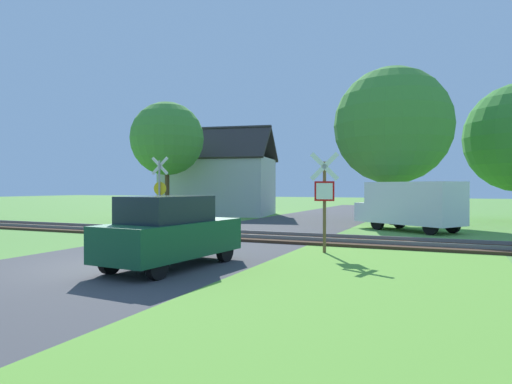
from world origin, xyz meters
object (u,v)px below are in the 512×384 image
object	(u,v)px
tree_right	(393,126)
mail_truck	(411,204)
stop_sign_near	(324,195)
crossing_sign_far	(160,188)
house	(219,184)
parked_car	(170,232)
tree_left	(167,139)

from	to	relation	value
tree_right	mail_truck	xyz separation A→B (m)	(1.20, -3.48, -4.05)
mail_truck	stop_sign_near	bearing A→B (deg)	-159.28
stop_sign_near	crossing_sign_far	distance (m)	10.31
crossing_sign_far	house	bearing A→B (deg)	95.28
crossing_sign_far	parked_car	world-z (taller)	crossing_sign_far
stop_sign_near	crossing_sign_far	world-z (taller)	crossing_sign_far
parked_car	crossing_sign_far	bearing A→B (deg)	131.87
house	tree_right	size ratio (longest dim) A/B	1.02
tree_left	parked_car	size ratio (longest dim) A/B	1.77
crossing_sign_far	mail_truck	xyz separation A→B (m)	(11.06, 3.74, -0.74)
crossing_sign_far	tree_right	size ratio (longest dim) A/B	0.41
parked_car	house	bearing A→B (deg)	119.98
house	tree_right	world-z (taller)	tree_right
house	parked_car	size ratio (longest dim) A/B	2.07
stop_sign_near	tree_right	size ratio (longest dim) A/B	0.36
mail_truck	parked_car	size ratio (longest dim) A/B	1.24
tree_right	mail_truck	world-z (taller)	tree_right
tree_right	parked_car	size ratio (longest dim) A/B	2.04
stop_sign_near	house	world-z (taller)	house
tree_right	parked_car	bearing A→B (deg)	-102.35
tree_right	house	bearing A→B (deg)	162.84
crossing_sign_far	mail_truck	world-z (taller)	crossing_sign_far
crossing_sign_far	tree_left	world-z (taller)	tree_left
tree_left	parked_car	bearing A→B (deg)	-55.32
house	crossing_sign_far	bearing A→B (deg)	-86.36
stop_sign_near	crossing_sign_far	bearing A→B (deg)	-39.21
crossing_sign_far	house	distance (m)	11.43
house	mail_truck	xyz separation A→B (m)	(13.77, -7.36, -0.97)
stop_sign_near	parked_car	size ratio (longest dim) A/B	0.74
tree_left	mail_truck	distance (m)	15.31
parked_car	tree_left	bearing A→B (deg)	129.82
stop_sign_near	mail_truck	xyz separation A→B (m)	(1.82, 8.30, -0.51)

